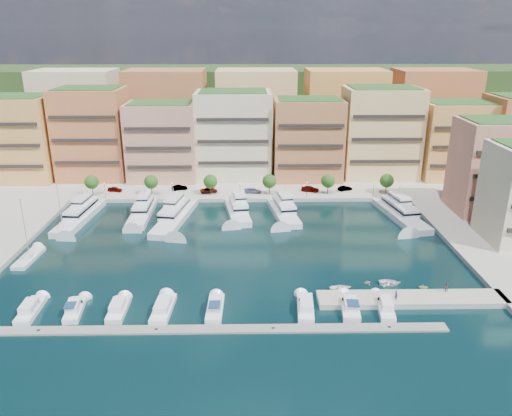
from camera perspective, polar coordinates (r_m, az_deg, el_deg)
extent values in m
plane|color=black|center=(105.55, -2.09, -4.70)|extent=(400.00, 400.00, 0.00)
cube|color=#9E998E|center=(163.96, -1.70, 4.35)|extent=(220.00, 64.00, 2.00)
cube|color=#203515|center=(210.59, -1.54, 7.85)|extent=(240.00, 40.00, 58.00)
cube|color=gray|center=(79.41, -4.73, -13.75)|extent=(72.00, 2.20, 0.35)
cube|color=#9E998E|center=(90.36, 17.34, -10.18)|extent=(32.00, 5.00, 2.00)
cube|color=#E49D53|center=(164.08, -25.71, 7.08)|extent=(22.00, 16.00, 24.00)
cube|color=black|center=(156.78, -26.90, 6.38)|extent=(20.24, 0.50, 0.90)
cube|color=#274D1E|center=(162.20, -26.37, 11.33)|extent=(19.36, 14.08, 0.80)
cube|color=#B6623C|center=(157.88, -18.14, 7.99)|extent=(20.00, 16.00, 26.00)
cube|color=black|center=(150.18, -19.02, 7.33)|extent=(18.40, 0.50, 0.90)
cube|color=#274D1E|center=(155.90, -18.67, 12.81)|extent=(17.60, 14.08, 0.80)
cube|color=tan|center=(151.53, -10.60, 7.40)|extent=(20.00, 15.00, 22.00)
cube|color=black|center=(144.08, -11.09, 6.73)|extent=(18.40, 0.50, 0.90)
cube|color=#274D1E|center=(149.54, -10.88, 11.66)|extent=(17.60, 13.20, 0.80)
cube|color=beige|center=(151.11, -2.56, 8.26)|extent=(22.00, 16.00, 25.00)
cube|color=black|center=(143.04, -2.65, 7.60)|extent=(20.24, 0.50, 0.90)
cube|color=#274D1E|center=(149.05, -2.64, 13.13)|extent=(19.36, 14.08, 0.80)
cube|color=#B66744|center=(150.34, 5.91, 7.73)|extent=(20.00, 15.00, 23.00)
cube|color=black|center=(142.83, 6.27, 7.07)|extent=(18.40, 0.50, 0.90)
cube|color=#274D1E|center=(148.31, 6.08, 12.23)|extent=(17.60, 13.20, 0.80)
cube|color=#E5C779|center=(156.08, 13.98, 8.26)|extent=(22.00, 16.00, 26.00)
cube|color=black|center=(148.29, 14.76, 7.60)|extent=(20.24, 0.50, 0.90)
cube|color=#274D1E|center=(154.08, 14.40, 13.14)|extent=(19.36, 14.08, 0.80)
cube|color=#E49D53|center=(161.64, 21.71, 7.10)|extent=(20.00, 15.00, 22.00)
cube|color=black|center=(154.68, 22.76, 6.44)|extent=(18.40, 0.50, 0.90)
cube|color=#274D1E|center=(159.79, 22.24, 11.08)|extent=(17.60, 13.20, 0.80)
cube|color=tan|center=(134.27, 25.58, 4.17)|extent=(18.00, 14.00, 22.00)
cube|color=black|center=(128.06, 26.95, 3.27)|extent=(16.56, 0.50, 0.90)
cube|color=#274D1E|center=(132.03, 26.32, 8.93)|extent=(15.84, 12.32, 0.80)
cube|color=beige|center=(181.51, -19.62, 9.92)|extent=(26.00, 18.00, 30.00)
cube|color=#B66744|center=(174.38, -10.08, 10.38)|extent=(26.00, 18.00, 30.00)
cube|color=#E5C779|center=(172.25, -0.01, 10.57)|extent=(26.00, 18.00, 30.00)
cube|color=#E49D53|center=(175.31, 10.01, 10.44)|extent=(26.00, 18.00, 30.00)
cube|color=#B6623C|center=(183.29, 19.40, 10.03)|extent=(26.00, 18.00, 30.00)
cylinder|color=#473323|center=(142.34, -18.18, 1.96)|extent=(0.24, 0.24, 3.00)
sphere|color=#1C4814|center=(141.70, -18.27, 2.83)|extent=(3.80, 3.80, 3.80)
cylinder|color=#473323|center=(138.43, -11.84, 2.05)|extent=(0.24, 0.24, 3.00)
sphere|color=#1C4814|center=(137.78, -11.90, 2.94)|extent=(3.80, 3.80, 3.80)
cylinder|color=#473323|center=(136.30, -5.21, 2.12)|extent=(0.24, 0.24, 3.00)
sphere|color=#1C4814|center=(135.64, -5.24, 3.03)|extent=(3.80, 3.80, 3.80)
cylinder|color=#473323|center=(136.03, 1.53, 2.16)|extent=(0.24, 0.24, 3.00)
sphere|color=#1C4814|center=(135.37, 1.53, 3.07)|extent=(3.80, 3.80, 3.80)
cylinder|color=#473323|center=(137.64, 8.20, 2.18)|extent=(0.24, 0.24, 3.00)
sphere|color=#1C4814|center=(136.98, 8.25, 3.07)|extent=(3.80, 3.80, 3.80)
cylinder|color=#473323|center=(141.05, 14.64, 2.16)|extent=(0.24, 0.24, 3.00)
sphere|color=#1C4814|center=(140.40, 14.71, 3.03)|extent=(3.80, 3.80, 3.80)
cylinder|color=black|center=(138.95, -16.89, 1.89)|extent=(0.10, 0.10, 4.00)
sphere|color=#FFF2CC|center=(138.36, -16.97, 2.70)|extent=(0.30, 0.30, 0.30)
cylinder|color=black|center=(135.10, -9.52, 1.99)|extent=(0.10, 0.10, 4.00)
sphere|color=#FFF2CC|center=(134.50, -9.57, 2.82)|extent=(0.30, 0.30, 0.30)
cylinder|color=black|center=(133.59, -1.86, 2.05)|extent=(0.10, 0.10, 4.00)
sphere|color=#FFF2CC|center=(132.98, -1.87, 2.89)|extent=(0.30, 0.30, 0.30)
cylinder|color=black|center=(134.49, 5.83, 2.08)|extent=(0.10, 0.10, 4.00)
sphere|color=#FFF2CC|center=(133.88, 5.86, 2.91)|extent=(0.30, 0.30, 0.30)
cylinder|color=black|center=(137.76, 13.29, 2.07)|extent=(0.10, 0.10, 4.00)
sphere|color=#FFF2CC|center=(137.16, 13.36, 2.89)|extent=(0.30, 0.30, 0.30)
cube|color=silver|center=(128.04, -19.47, -1.18)|extent=(6.65, 23.69, 2.30)
cube|color=silver|center=(129.44, -19.27, 0.03)|extent=(4.90, 13.14, 1.80)
cube|color=black|center=(129.44, -19.27, 0.03)|extent=(4.96, 13.20, 0.55)
cube|color=silver|center=(130.62, -19.10, 0.97)|extent=(3.37, 7.23, 1.40)
cylinder|color=#B2B2B7|center=(131.40, -19.00, 1.83)|extent=(0.14, 0.14, 1.80)
cube|color=silver|center=(126.17, -12.90, -0.83)|extent=(4.77, 19.05, 2.30)
cube|color=silver|center=(127.23, -12.80, 0.34)|extent=(3.84, 10.49, 1.80)
cube|color=black|center=(127.23, -12.80, 0.34)|extent=(3.90, 10.55, 0.55)
cube|color=silver|center=(128.12, -12.72, 1.24)|extent=(2.78, 5.73, 1.40)
cylinder|color=#B2B2B7|center=(128.70, -12.68, 2.08)|extent=(0.14, 0.14, 1.80)
cube|color=black|center=(126.33, -12.88, -1.02)|extent=(4.82, 19.10, 0.35)
cube|color=silver|center=(122.04, -9.22, -1.29)|extent=(8.99, 25.16, 2.30)
cube|color=silver|center=(123.62, -9.12, 0.01)|extent=(6.27, 14.06, 1.80)
cube|color=black|center=(123.62, -9.12, 0.01)|extent=(6.34, 14.13, 0.55)
cube|color=silver|center=(124.94, -9.04, 1.01)|extent=(4.17, 7.79, 1.40)
cylinder|color=#B2B2B7|center=(125.83, -8.99, 1.92)|extent=(0.14, 0.14, 1.80)
cube|color=silver|center=(124.06, -2.14, -0.68)|extent=(7.24, 18.14, 2.30)
cube|color=silver|center=(125.02, -2.13, 0.49)|extent=(5.21, 10.17, 1.80)
cube|color=black|center=(125.02, -2.13, 0.49)|extent=(5.28, 10.24, 0.55)
cube|color=silver|center=(125.83, -2.13, 1.39)|extent=(3.53, 5.65, 1.40)
cylinder|color=#B2B2B7|center=(126.34, -2.13, 2.23)|extent=(0.14, 0.14, 1.80)
cube|color=silver|center=(123.71, 3.15, -0.75)|extent=(7.66, 19.48, 2.30)
cube|color=silver|center=(124.79, 3.10, 0.43)|extent=(5.47, 10.92, 1.80)
cube|color=black|center=(124.79, 3.10, 0.43)|extent=(5.54, 10.98, 0.55)
cube|color=silver|center=(125.70, 3.07, 1.35)|extent=(3.69, 6.07, 1.40)
cylinder|color=#B2B2B7|center=(126.28, 3.05, 2.21)|extent=(0.14, 0.14, 1.80)
cube|color=black|center=(123.87, 3.14, -0.95)|extent=(7.72, 19.54, 0.35)
cube|color=silver|center=(127.01, 16.16, -0.99)|extent=(8.96, 23.70, 2.30)
cube|color=silver|center=(128.41, 15.96, 0.24)|extent=(6.28, 13.27, 1.80)
cube|color=black|center=(128.41, 15.96, 0.24)|extent=(6.35, 13.34, 0.55)
cube|color=silver|center=(129.58, 15.80, 1.18)|extent=(4.19, 7.37, 1.40)
cylinder|color=#B2B2B7|center=(130.36, 15.70, 2.04)|extent=(0.14, 0.14, 1.80)
cube|color=white|center=(91.02, -24.32, -10.72)|extent=(2.87, 8.21, 1.40)
cube|color=white|center=(90.08, -24.54, -10.14)|extent=(2.16, 3.97, 1.10)
cube|color=black|center=(91.48, -24.13, -9.78)|extent=(1.88, 0.16, 0.55)
cube|color=white|center=(88.45, -19.97, -11.01)|extent=(3.25, 7.68, 1.40)
cube|color=white|center=(87.51, -20.15, -10.40)|extent=(2.29, 3.77, 1.10)
cube|color=black|center=(88.85, -19.83, -10.07)|extent=(1.76, 0.29, 0.55)
cube|color=navy|center=(86.44, -20.40, -10.38)|extent=(1.94, 2.41, 0.12)
cube|color=white|center=(86.42, -15.42, -11.25)|extent=(2.72, 7.66, 1.40)
cube|color=white|center=(85.45, -15.56, -10.63)|extent=(2.10, 3.68, 1.10)
cube|color=black|center=(86.85, -15.30, -10.27)|extent=(1.91, 0.12, 0.55)
cube|color=white|center=(84.91, -10.54, -11.42)|extent=(3.35, 8.93, 1.40)
cube|color=white|center=(83.87, -10.64, -10.82)|extent=(2.46, 4.34, 1.10)
cube|color=black|center=(85.49, -10.44, -10.37)|extent=(2.06, 0.22, 0.55)
cube|color=white|center=(83.92, -4.69, -11.53)|extent=(2.76, 8.30, 1.40)
cube|color=white|center=(82.89, -4.73, -10.91)|extent=(2.09, 4.00, 1.10)
cube|color=black|center=(84.44, -4.66, -10.48)|extent=(1.85, 0.14, 0.55)
cube|color=navy|center=(81.67, -4.79, -10.93)|extent=(1.85, 2.51, 0.12)
cube|color=white|center=(84.25, 5.66, -11.43)|extent=(3.21, 8.58, 1.40)
cube|color=white|center=(83.22, 5.73, -10.81)|extent=(2.32, 4.18, 1.10)
cube|color=black|center=(84.79, 5.59, -10.38)|extent=(1.87, 0.24, 0.55)
cube|color=white|center=(85.37, 10.66, -11.25)|extent=(3.53, 8.11, 1.40)
cube|color=white|center=(84.38, 10.77, -10.63)|extent=(2.53, 3.97, 1.10)
cube|color=black|center=(85.84, 10.55, -10.24)|extent=(2.01, 0.29, 0.55)
cube|color=navy|center=(83.22, 10.93, -10.63)|extent=(2.17, 2.54, 0.12)
cube|color=white|center=(86.70, 14.51, -11.05)|extent=(3.29, 8.62, 1.40)
cube|color=white|center=(85.70, 14.66, -10.44)|extent=(2.28, 4.22, 1.10)
cube|color=black|center=(87.22, 14.36, -10.04)|extent=(1.70, 0.29, 0.55)
cube|color=silver|center=(122.54, -21.27, -2.43)|extent=(3.68, 8.54, 1.20)
cube|color=silver|center=(121.50, -21.45, -2.19)|extent=(1.86, 2.25, 0.60)
cylinder|color=#B2B2B7|center=(120.71, -21.60, 0.55)|extent=(0.14, 0.14, 12.00)
cylinder|color=#B2B2B7|center=(120.90, -21.56, -1.95)|extent=(0.55, 3.71, 0.10)
cube|color=silver|center=(110.50, -24.52, -5.33)|extent=(3.28, 9.75, 1.20)
cube|color=silver|center=(109.35, -24.77, -5.11)|extent=(1.80, 2.49, 0.60)
cylinder|color=#B2B2B7|center=(108.47, -24.91, -2.05)|extent=(0.14, 0.14, 12.00)
cylinder|color=#B2B2B7|center=(108.68, -24.92, -4.88)|extent=(0.32, 4.33, 0.10)
imported|color=beige|center=(93.85, 12.63, -8.27)|extent=(1.73, 1.62, 0.73)
imported|color=white|center=(94.63, 15.05, -8.22)|extent=(4.28, 3.28, 0.83)
imported|color=#F1EDB8|center=(94.81, 18.59, -8.53)|extent=(1.87, 1.68, 0.88)
imported|color=white|center=(90.93, 9.67, -9.00)|extent=(4.39, 3.48, 0.82)
imported|color=gray|center=(144.12, -15.82, 2.08)|extent=(4.30, 2.46, 1.38)
imported|color=gray|center=(141.57, -8.73, 2.32)|extent=(4.60, 2.70, 1.43)
imported|color=gray|center=(138.36, -5.41, 2.03)|extent=(5.24, 3.50, 1.34)
imported|color=gray|center=(137.41, -0.36, 2.00)|extent=(4.90, 2.47, 1.36)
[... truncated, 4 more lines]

